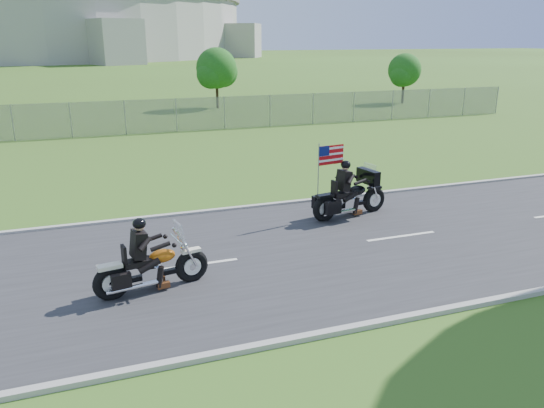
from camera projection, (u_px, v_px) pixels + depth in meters
name	position (u px, v px, depth m)	size (l,w,h in m)	color
ground	(270.00, 256.00, 13.96)	(420.00, 420.00, 0.00)	#354C17
road	(270.00, 255.00, 13.95)	(120.00, 8.00, 0.04)	#28282B
curb_north	(230.00, 209.00, 17.59)	(120.00, 0.18, 0.12)	#9E9B93
curb_south	(338.00, 331.00, 10.30)	(120.00, 0.18, 0.12)	#9E9B93
fence	(71.00, 120.00, 30.05)	(60.00, 0.03, 2.00)	gray
stadium	(15.00, 1.00, 155.71)	(140.40, 140.40, 29.20)	#A3A099
tree_fence_near	(217.00, 70.00, 41.98)	(3.52, 3.28, 4.75)	#382316
tree_fence_far	(405.00, 72.00, 45.37)	(3.08, 2.87, 4.20)	#382316
motorcycle_lead	(151.00, 268.00, 11.87)	(2.66, 0.94, 1.80)	black
motorcycle_follow	(350.00, 198.00, 16.82)	(2.79, 1.09, 2.34)	black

